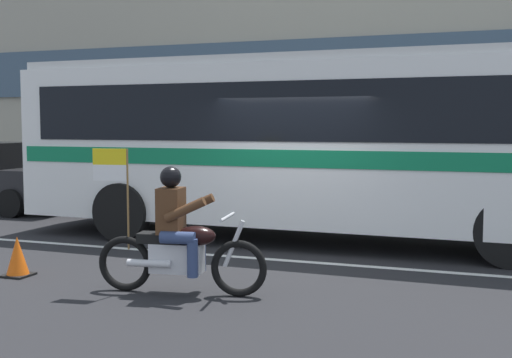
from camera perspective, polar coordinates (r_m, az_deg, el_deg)
name	(u,v)px	position (r m, az deg, el deg)	size (l,w,h in m)	color
ground_plane	(292,253)	(10.63, 3.15, -6.46)	(60.00, 60.00, 0.00)	black
sidewalk_curb	(355,210)	(15.51, 8.60, -2.66)	(28.00, 3.80, 0.15)	gray
lane_center_stripe	(281,260)	(10.07, 2.16, -7.07)	(26.60, 0.14, 0.01)	silver
office_building_facade	(374,4)	(17.91, 10.29, 14.76)	(28.00, 0.89, 10.38)	gray
transit_bus	(326,135)	(11.52, 6.12, 3.82)	(11.07, 2.78, 3.22)	white
motorcycle_with_rider	(179,240)	(8.06, -6.76, -5.30)	(2.18, 0.71, 1.78)	black
fire_hydrant	(384,196)	(14.41, 11.12, -1.49)	(0.22, 0.30, 0.75)	#4C8C3F
traffic_cone	(17,258)	(9.56, -20.09, -6.45)	(0.36, 0.36, 0.55)	#EA590F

